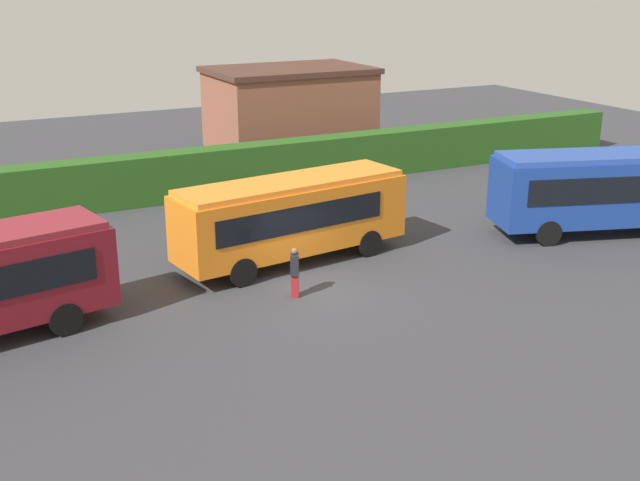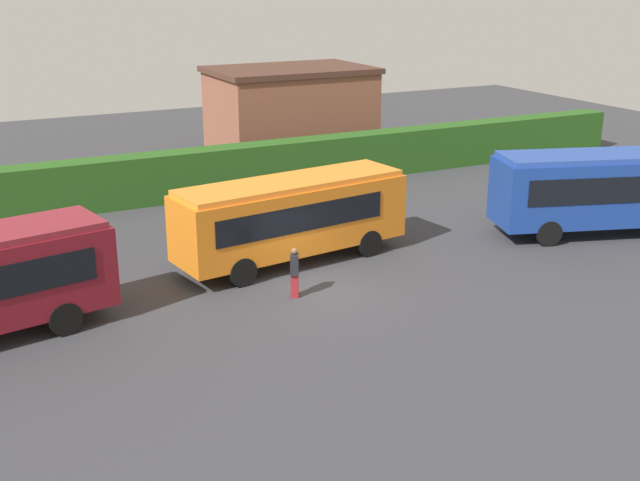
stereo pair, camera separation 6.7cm
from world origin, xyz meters
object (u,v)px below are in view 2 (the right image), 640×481
object	(u,v)px
person_center	(295,271)
person_right	(531,194)
bus_blue	(604,188)
bus_orange	(292,215)

from	to	relation	value
person_center	person_right	bearing A→B (deg)	-136.90
bus_blue	person_center	distance (m)	13.79
bus_blue	person_center	size ratio (longest dim) A/B	5.40
person_right	bus_orange	bearing A→B (deg)	-118.49
person_center	person_right	xyz separation A→B (m)	(12.78, 3.55, 0.11)
bus_orange	person_right	world-z (taller)	bus_orange
bus_orange	person_right	size ratio (longest dim) A/B	4.74
bus_blue	person_right	xyz separation A→B (m)	(-0.97, 3.06, -0.89)
bus_blue	person_center	world-z (taller)	bus_blue
bus_blue	person_center	xyz separation A→B (m)	(-13.75, -0.49, -1.00)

